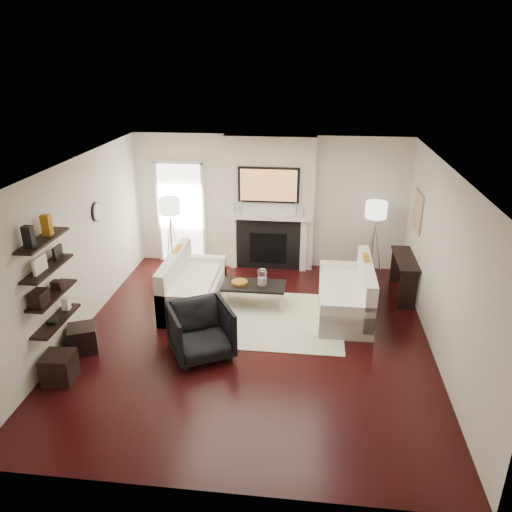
# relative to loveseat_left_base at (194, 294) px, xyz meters

# --- Properties ---
(room_envelope) EXTENTS (6.00, 6.00, 6.00)m
(room_envelope) POSITION_rel_loveseat_left_base_xyz_m (1.15, -1.00, 1.14)
(room_envelope) COLOR black
(room_envelope) RESTS_ON ground
(chimney_breast) EXTENTS (1.80, 0.25, 2.70)m
(chimney_breast) POSITION_rel_loveseat_left_base_xyz_m (1.15, 1.88, 1.14)
(chimney_breast) COLOR silver
(chimney_breast) RESTS_ON floor
(fireplace_surround) EXTENTS (1.30, 0.02, 1.04)m
(fireplace_surround) POSITION_rel_loveseat_left_base_xyz_m (1.15, 1.74, 0.31)
(fireplace_surround) COLOR black
(fireplace_surround) RESTS_ON floor
(firebox) EXTENTS (0.75, 0.02, 0.65)m
(firebox) POSITION_rel_loveseat_left_base_xyz_m (1.15, 1.74, 0.24)
(firebox) COLOR black
(firebox) RESTS_ON floor
(mantel_pilaster_l) EXTENTS (0.12, 0.08, 1.10)m
(mantel_pilaster_l) POSITION_rel_loveseat_left_base_xyz_m (0.43, 1.71, 0.34)
(mantel_pilaster_l) COLOR white
(mantel_pilaster_l) RESTS_ON floor
(mantel_pilaster_r) EXTENTS (0.12, 0.08, 1.10)m
(mantel_pilaster_r) POSITION_rel_loveseat_left_base_xyz_m (1.87, 1.71, 0.34)
(mantel_pilaster_r) COLOR white
(mantel_pilaster_r) RESTS_ON floor
(mantel_shelf) EXTENTS (1.70, 0.18, 0.07)m
(mantel_shelf) POSITION_rel_loveseat_left_base_xyz_m (1.15, 1.69, 0.91)
(mantel_shelf) COLOR white
(mantel_shelf) RESTS_ON chimney_breast
(tv_body) EXTENTS (1.20, 0.06, 0.70)m
(tv_body) POSITION_rel_loveseat_left_base_xyz_m (1.15, 1.72, 1.57)
(tv_body) COLOR black
(tv_body) RESTS_ON chimney_breast
(tv_screen) EXTENTS (1.10, 0.00, 0.62)m
(tv_screen) POSITION_rel_loveseat_left_base_xyz_m (1.15, 1.68, 1.57)
(tv_screen) COLOR #BF723F
(tv_screen) RESTS_ON tv_body
(candlestick_l_tall) EXTENTS (0.04, 0.04, 0.30)m
(candlestick_l_tall) POSITION_rel_loveseat_left_base_xyz_m (0.60, 1.70, 1.09)
(candlestick_l_tall) COLOR silver
(candlestick_l_tall) RESTS_ON mantel_shelf
(candlestick_l_short) EXTENTS (0.04, 0.04, 0.24)m
(candlestick_l_short) POSITION_rel_loveseat_left_base_xyz_m (0.47, 1.70, 1.06)
(candlestick_l_short) COLOR silver
(candlestick_l_short) RESTS_ON mantel_shelf
(candlestick_r_tall) EXTENTS (0.04, 0.04, 0.30)m
(candlestick_r_tall) POSITION_rel_loveseat_left_base_xyz_m (1.70, 1.70, 1.09)
(candlestick_r_tall) COLOR silver
(candlestick_r_tall) RESTS_ON mantel_shelf
(candlestick_r_short) EXTENTS (0.04, 0.04, 0.24)m
(candlestick_r_short) POSITION_rel_loveseat_left_base_xyz_m (1.83, 1.70, 1.06)
(candlestick_r_short) COLOR silver
(candlestick_r_short) RESTS_ON mantel_shelf
(hallway_panel) EXTENTS (0.90, 0.02, 2.10)m
(hallway_panel) POSITION_rel_loveseat_left_base_xyz_m (-0.70, 1.98, 0.84)
(hallway_panel) COLOR white
(hallway_panel) RESTS_ON floor
(door_trim_l) EXTENTS (0.06, 0.06, 2.16)m
(door_trim_l) POSITION_rel_loveseat_left_base_xyz_m (-1.18, 1.96, 0.84)
(door_trim_l) COLOR white
(door_trim_l) RESTS_ON floor
(door_trim_r) EXTENTS (0.06, 0.06, 2.16)m
(door_trim_r) POSITION_rel_loveseat_left_base_xyz_m (-0.22, 1.96, 0.84)
(door_trim_r) COLOR white
(door_trim_r) RESTS_ON floor
(door_trim_top) EXTENTS (1.02, 0.06, 0.06)m
(door_trim_top) POSITION_rel_loveseat_left_base_xyz_m (-0.70, 1.96, 1.92)
(door_trim_top) COLOR white
(door_trim_top) RESTS_ON wall_back
(rug) EXTENTS (2.60, 2.00, 0.01)m
(rug) POSITION_rel_loveseat_left_base_xyz_m (1.30, -0.38, -0.20)
(rug) COLOR beige
(rug) RESTS_ON floor
(loveseat_left_base) EXTENTS (0.85, 1.80, 0.42)m
(loveseat_left_base) POSITION_rel_loveseat_left_base_xyz_m (0.00, 0.00, 0.00)
(loveseat_left_base) COLOR white
(loveseat_left_base) RESTS_ON floor
(loveseat_left_back) EXTENTS (0.18, 1.80, 0.80)m
(loveseat_left_back) POSITION_rel_loveseat_left_base_xyz_m (-0.33, 0.00, 0.32)
(loveseat_left_back) COLOR white
(loveseat_left_back) RESTS_ON floor
(loveseat_left_arm_n) EXTENTS (0.85, 0.18, 0.60)m
(loveseat_left_arm_n) POSITION_rel_loveseat_left_base_xyz_m (0.00, -0.81, 0.09)
(loveseat_left_arm_n) COLOR white
(loveseat_left_arm_n) RESTS_ON floor
(loveseat_left_arm_s) EXTENTS (0.85, 0.18, 0.60)m
(loveseat_left_arm_s) POSITION_rel_loveseat_left_base_xyz_m (0.00, 0.81, 0.09)
(loveseat_left_arm_s) COLOR white
(loveseat_left_arm_s) RESTS_ON floor
(loveseat_left_cushion) EXTENTS (0.63, 1.44, 0.10)m
(loveseat_left_cushion) POSITION_rel_loveseat_left_base_xyz_m (0.05, 0.00, 0.26)
(loveseat_left_cushion) COLOR white
(loveseat_left_cushion) RESTS_ON loveseat_left_base
(pillow_left_orange) EXTENTS (0.10, 0.42, 0.42)m
(pillow_left_orange) POSITION_rel_loveseat_left_base_xyz_m (-0.33, 0.30, 0.52)
(pillow_left_orange) COLOR #B57216
(pillow_left_orange) RESTS_ON loveseat_left_cushion
(pillow_left_charcoal) EXTENTS (0.10, 0.40, 0.40)m
(pillow_left_charcoal) POSITION_rel_loveseat_left_base_xyz_m (-0.33, -0.30, 0.51)
(pillow_left_charcoal) COLOR black
(pillow_left_charcoal) RESTS_ON loveseat_left_cushion
(loveseat_right_base) EXTENTS (0.85, 1.80, 0.42)m
(loveseat_right_base) POSITION_rel_loveseat_left_base_xyz_m (2.63, -0.02, 0.00)
(loveseat_right_base) COLOR white
(loveseat_right_base) RESTS_ON floor
(loveseat_right_back) EXTENTS (0.18, 1.80, 0.80)m
(loveseat_right_back) POSITION_rel_loveseat_left_base_xyz_m (2.96, -0.02, 0.32)
(loveseat_right_back) COLOR white
(loveseat_right_back) RESTS_ON floor
(loveseat_right_arm_n) EXTENTS (0.85, 0.18, 0.60)m
(loveseat_right_arm_n) POSITION_rel_loveseat_left_base_xyz_m (2.63, -0.83, 0.09)
(loveseat_right_arm_n) COLOR white
(loveseat_right_arm_n) RESTS_ON floor
(loveseat_right_arm_s) EXTENTS (0.85, 0.18, 0.60)m
(loveseat_right_arm_s) POSITION_rel_loveseat_left_base_xyz_m (2.63, 0.79, 0.09)
(loveseat_right_arm_s) COLOR white
(loveseat_right_arm_s) RESTS_ON floor
(loveseat_right_cushion) EXTENTS (0.63, 1.44, 0.10)m
(loveseat_right_cushion) POSITION_rel_loveseat_left_base_xyz_m (2.58, -0.02, 0.26)
(loveseat_right_cushion) COLOR white
(loveseat_right_cushion) RESTS_ON loveseat_right_base
(pillow_right_orange) EXTENTS (0.10, 0.42, 0.42)m
(pillow_right_orange) POSITION_rel_loveseat_left_base_xyz_m (2.96, 0.28, 0.52)
(pillow_right_orange) COLOR #B57216
(pillow_right_orange) RESTS_ON loveseat_right_cushion
(pillow_right_charcoal) EXTENTS (0.10, 0.40, 0.40)m
(pillow_right_charcoal) POSITION_rel_loveseat_left_base_xyz_m (2.96, -0.32, 0.51)
(pillow_right_charcoal) COLOR black
(pillow_right_charcoal) RESTS_ON loveseat_right_cushion
(coffee_table) EXTENTS (1.10, 0.55, 0.04)m
(coffee_table) POSITION_rel_loveseat_left_base_xyz_m (1.06, 0.06, 0.19)
(coffee_table) COLOR black
(coffee_table) RESTS_ON floor
(coffee_leg_nw) EXTENTS (0.02, 0.02, 0.38)m
(coffee_leg_nw) POSITION_rel_loveseat_left_base_xyz_m (0.56, -0.16, -0.02)
(coffee_leg_nw) COLOR silver
(coffee_leg_nw) RESTS_ON floor
(coffee_leg_ne) EXTENTS (0.02, 0.02, 0.38)m
(coffee_leg_ne) POSITION_rel_loveseat_left_base_xyz_m (1.56, -0.16, -0.02)
(coffee_leg_ne) COLOR silver
(coffee_leg_ne) RESTS_ON floor
(coffee_leg_sw) EXTENTS (0.02, 0.02, 0.38)m
(coffee_leg_sw) POSITION_rel_loveseat_left_base_xyz_m (0.56, 0.28, -0.02)
(coffee_leg_sw) COLOR silver
(coffee_leg_sw) RESTS_ON floor
(coffee_leg_se) EXTENTS (0.02, 0.02, 0.38)m
(coffee_leg_se) POSITION_rel_loveseat_left_base_xyz_m (1.56, 0.28, -0.02)
(coffee_leg_se) COLOR silver
(coffee_leg_se) RESTS_ON floor
(hurricane_glass) EXTENTS (0.16, 0.16, 0.28)m
(hurricane_glass) POSITION_rel_loveseat_left_base_xyz_m (1.21, 0.06, 0.35)
(hurricane_glass) COLOR white
(hurricane_glass) RESTS_ON coffee_table
(hurricane_candle) EXTENTS (0.10, 0.10, 0.15)m
(hurricane_candle) POSITION_rel_loveseat_left_base_xyz_m (1.21, 0.06, 0.29)
(hurricane_candle) COLOR white
(hurricane_candle) RESTS_ON coffee_table
(copper_bowl) EXTENTS (0.28, 0.28, 0.05)m
(copper_bowl) POSITION_rel_loveseat_left_base_xyz_m (0.81, 0.06, 0.24)
(copper_bowl) COLOR orange
(copper_bowl) RESTS_ON coffee_table
(armchair) EXTENTS (1.12, 1.10, 0.87)m
(armchair) POSITION_rel_loveseat_left_base_xyz_m (0.47, -1.54, 0.22)
(armchair) COLOR black
(armchair) RESTS_ON floor
(lamp_left_post) EXTENTS (0.02, 0.02, 1.20)m
(lamp_left_post) POSITION_rel_loveseat_left_base_xyz_m (-0.70, 1.18, 0.39)
(lamp_left_post) COLOR silver
(lamp_left_post) RESTS_ON floor
(lamp_left_shade) EXTENTS (0.40, 0.40, 0.30)m
(lamp_left_shade) POSITION_rel_loveseat_left_base_xyz_m (-0.70, 1.18, 1.24)
(lamp_left_shade) COLOR white
(lamp_left_shade) RESTS_ON lamp_left_post
(lamp_left_leg_a) EXTENTS (0.25, 0.02, 1.23)m
(lamp_left_leg_a) POSITION_rel_loveseat_left_base_xyz_m (-0.59, 1.18, 0.39)
(lamp_left_leg_a) COLOR silver
(lamp_left_leg_a) RESTS_ON floor
(lamp_left_leg_b) EXTENTS (0.14, 0.22, 1.23)m
(lamp_left_leg_b) POSITION_rel_loveseat_left_base_xyz_m (-0.75, 1.28, 0.39)
(lamp_left_leg_b) COLOR silver
(lamp_left_leg_b) RESTS_ON floor
(lamp_left_leg_c) EXTENTS (0.14, 0.22, 1.23)m
(lamp_left_leg_c) POSITION_rel_loveseat_left_base_xyz_m (-0.75, 1.09, 0.39)
(lamp_left_leg_c) COLOR silver
(lamp_left_leg_c) RESTS_ON floor
(lamp_right_post) EXTENTS (0.02, 0.02, 1.20)m
(lamp_right_post) POSITION_rel_loveseat_left_base_xyz_m (3.20, 1.39, 0.39)
(lamp_right_post) COLOR silver
(lamp_right_post) RESTS_ON floor
(lamp_right_shade) EXTENTS (0.40, 0.40, 0.30)m
(lamp_right_shade) POSITION_rel_loveseat_left_base_xyz_m (3.20, 1.39, 1.24)
(lamp_right_shade) COLOR white
(lamp_right_shade) RESTS_ON lamp_right_post
(lamp_right_leg_a) EXTENTS (0.25, 0.02, 1.23)m
(lamp_right_leg_a) POSITION_rel_loveseat_left_base_xyz_m (3.31, 1.39, 0.39)
(lamp_right_leg_a) COLOR silver
(lamp_right_leg_a) RESTS_ON floor
(lamp_right_leg_b) EXTENTS (0.14, 0.22, 1.23)m
(lamp_right_leg_b) POSITION_rel_loveseat_left_base_xyz_m (3.15, 1.49, 0.39)
(lamp_right_leg_b) COLOR silver
(lamp_right_leg_b) RESTS_ON floor
(lamp_right_leg_c) EXTENTS (0.14, 0.22, 1.23)m
(lamp_right_leg_c) POSITION_rel_loveseat_left_base_xyz_m (3.15, 1.30, 0.39)
(lamp_right_leg_c) COLOR silver
(lamp_right_leg_c) RESTS_ON floor
(console_top) EXTENTS (0.35, 1.20, 0.04)m
(console_top) POSITION_rel_loveseat_left_base_xyz_m (3.72, 0.81, 0.52)
(console_top) COLOR black
(console_top) RESTS_ON floor
(console_leg_n) EXTENTS (0.30, 0.04, 0.71)m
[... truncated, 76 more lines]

